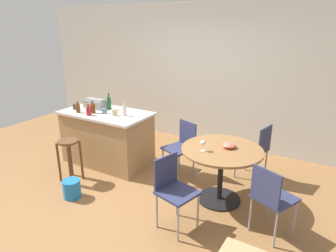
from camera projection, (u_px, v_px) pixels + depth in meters
ground_plane at (141, 191)px, 4.31m from camera, size 8.80×8.80×0.00m
back_wall at (208, 75)px, 5.78m from camera, size 8.00×0.10×2.70m
kitchen_island at (107, 137)px, 5.10m from camera, size 1.50×0.83×0.91m
wooden_stool at (69, 152)px, 4.48m from camera, size 0.31×0.31×0.66m
dining_table at (221, 161)px, 3.93m from camera, size 1.06×1.06×0.76m
folding_chair_near at (182, 145)px, 4.62m from camera, size 0.52×0.52×0.88m
folding_chair_far at (173, 187)px, 3.43m from camera, size 0.49×0.49×0.87m
folding_chair_left at (271, 196)px, 3.25m from camera, size 0.53×0.53×0.87m
folding_chair_right at (257, 147)px, 4.51m from camera, size 0.48×0.48×0.88m
toolbox at (95, 104)px, 5.18m from camera, size 0.39×0.21×0.16m
bottle_0 at (89, 111)px, 4.76m from camera, size 0.08×0.08×0.18m
bottle_1 at (93, 108)px, 4.88m from camera, size 0.08×0.08×0.21m
bottle_2 at (109, 103)px, 5.09m from camera, size 0.07×0.07×0.28m
bottle_3 at (124, 110)px, 4.73m from camera, size 0.06×0.06×0.23m
bottle_4 at (78, 108)px, 4.91m from camera, size 0.07×0.07×0.19m
cup_0 at (104, 111)px, 4.86m from camera, size 0.11×0.07×0.09m
cup_1 at (115, 112)px, 4.75m from camera, size 0.12×0.08×0.10m
cup_2 at (75, 107)px, 5.11m from camera, size 0.12×0.08×0.09m
wine_glass at (203, 143)px, 3.77m from camera, size 0.07×0.07×0.14m
serving_bowl at (229, 145)px, 3.89m from camera, size 0.18×0.18×0.07m
plastic_bucket at (72, 189)px, 4.14m from camera, size 0.24×0.24×0.26m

